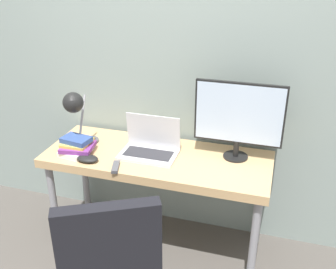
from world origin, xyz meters
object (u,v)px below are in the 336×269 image
(laptop, at_px, (150,147))
(desk_lamp, at_px, (75,108))
(monitor, at_px, (239,116))
(book_stack, at_px, (77,146))
(game_controller, at_px, (87,159))

(laptop, relative_size, desk_lamp, 0.89)
(laptop, bearing_deg, monitor, 11.84)
(laptop, distance_m, desk_lamp, 0.56)
(monitor, relative_size, desk_lamp, 1.34)
(monitor, height_order, book_stack, monitor)
(game_controller, bearing_deg, laptop, 31.51)
(laptop, relative_size, book_stack, 1.63)
(monitor, distance_m, book_stack, 1.09)
(laptop, height_order, monitor, monitor)
(game_controller, bearing_deg, desk_lamp, 134.96)
(book_stack, distance_m, game_controller, 0.15)
(monitor, bearing_deg, book_stack, -166.21)
(laptop, xyz_separation_m, monitor, (0.56, 0.12, 0.24))
(laptop, height_order, desk_lamp, desk_lamp)
(desk_lamp, distance_m, game_controller, 0.34)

